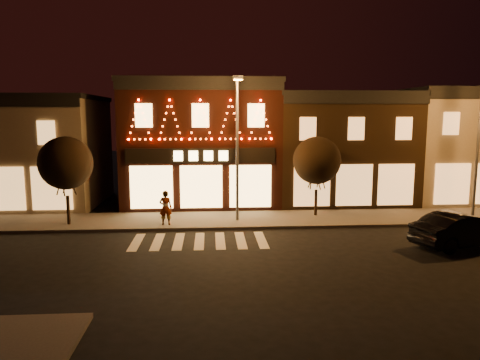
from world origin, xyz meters
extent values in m
plane|color=black|center=(0.00, 0.00, 0.00)|extent=(120.00, 120.00, 0.00)
cube|color=#47423D|center=(2.00, 8.00, 0.07)|extent=(44.00, 4.00, 0.15)
cube|color=#7C6C58|center=(-13.00, 14.00, 3.50)|extent=(12.00, 8.00, 7.00)
cube|color=black|center=(-13.00, 14.00, 7.15)|extent=(12.20, 8.20, 0.30)
cube|color=black|center=(0.00, 14.00, 4.00)|extent=(10.00, 8.00, 8.00)
cube|color=black|center=(0.00, 14.00, 8.15)|extent=(10.20, 8.20, 0.30)
cube|color=black|center=(0.00, 9.95, 7.75)|extent=(10.00, 0.25, 0.50)
cube|color=black|center=(0.00, 9.90, 3.60)|extent=(9.00, 0.15, 0.90)
cube|color=#FFD87F|center=(0.00, 9.80, 3.60)|extent=(3.40, 0.08, 0.60)
cube|color=black|center=(9.50, 14.00, 3.60)|extent=(9.00, 8.00, 7.20)
cube|color=black|center=(9.50, 14.00, 7.35)|extent=(9.20, 8.20, 0.30)
cube|color=black|center=(9.50, 9.95, 6.95)|extent=(9.00, 0.25, 0.50)
cube|color=#7C6C58|center=(18.50, 14.00, 3.75)|extent=(9.00, 8.00, 7.50)
cube|color=black|center=(18.50, 14.00, 7.65)|extent=(9.20, 8.20, 0.30)
cylinder|color=#59595E|center=(2.06, 7.62, 4.10)|extent=(0.16, 0.16, 7.90)
cylinder|color=#59595E|center=(2.03, 6.84, 7.95)|extent=(0.16, 1.58, 0.10)
cube|color=#59595E|center=(2.00, 6.05, 7.90)|extent=(0.50, 0.29, 0.18)
cube|color=orange|center=(2.00, 6.05, 7.79)|extent=(0.38, 0.21, 0.05)
cylinder|color=#59595E|center=(15.33, 6.74, 4.04)|extent=(0.16, 0.16, 7.78)
cylinder|color=black|center=(-7.15, 7.30, 0.93)|extent=(0.18, 0.18, 1.56)
sphere|color=black|center=(-7.15, 7.30, 3.48)|extent=(2.85, 2.85, 2.85)
cylinder|color=black|center=(6.76, 8.55, 0.91)|extent=(0.17, 0.17, 1.52)
sphere|color=black|center=(6.76, 8.55, 3.41)|extent=(2.78, 2.78, 2.78)
imported|color=black|center=(12.08, 2.32, 0.80)|extent=(5.12, 3.11, 1.59)
imported|color=gray|center=(-1.87, 6.80, 1.08)|extent=(0.73, 0.52, 1.87)
camera|label=1|loc=(0.55, -16.91, 6.03)|focal=33.35mm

